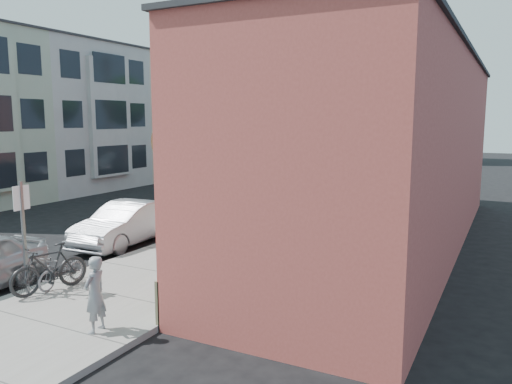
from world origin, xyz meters
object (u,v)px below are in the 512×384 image
at_px(patio_chair_b, 178,287).
at_px(car_2, 240,193).
at_px(patio_chair_a, 246,254).
at_px(cyclist, 202,218).
at_px(tree_bare, 280,149).
at_px(sign_post, 23,227).
at_px(car_3, 287,181).
at_px(car_4, 318,173).
at_px(patron_green, 193,250).
at_px(tree_leafy_far, 366,96).
at_px(car_1, 127,223).
at_px(parked_bike_b, 62,270).
at_px(tree_leafy_mid, 330,97).
at_px(parked_bike_a, 49,268).
at_px(parking_meter_far, 264,191).
at_px(parking_meter_near, 179,215).
at_px(utility_pole_near, 231,95).
at_px(patron_grey, 95,294).
at_px(bus, 304,156).

distance_m(patio_chair_b, car_2, 13.74).
relative_size(patio_chair_a, cyclist, 0.52).
distance_m(tree_bare, patio_chair_a, 10.60).
distance_m(sign_post, patio_chair_b, 4.17).
distance_m(car_3, car_4, 5.39).
distance_m(tree_bare, patron_green, 12.01).
bearing_deg(tree_leafy_far, car_2, -97.26).
height_order(patron_green, car_1, patron_green).
bearing_deg(sign_post, parked_bike_b, 66.68).
xyz_separation_m(sign_post, tree_leafy_mid, (0.45, 21.30, 3.93)).
bearing_deg(parked_bike_b, sign_post, -118.25).
height_order(tree_leafy_far, parked_bike_b, tree_leafy_far).
height_order(tree_bare, parked_bike_a, tree_bare).
bearing_deg(tree_leafy_far, tree_leafy_mid, -90.00).
bearing_deg(parking_meter_far, parking_meter_near, -90.00).
distance_m(parking_meter_near, patron_green, 5.17).
height_order(parking_meter_near, patio_chair_a, parking_meter_near).
relative_size(tree_bare, patio_chair_b, 6.46).
relative_size(parking_meter_near, utility_pole_near, 0.12).
height_order(parking_meter_near, cyclist, cyclist).
height_order(sign_post, patron_green, sign_post).
bearing_deg(parked_bike_b, patron_green, 26.29).
bearing_deg(utility_pole_near, patio_chair_b, -67.14).
distance_m(tree_leafy_mid, car_3, 5.70).
bearing_deg(patron_grey, patron_green, 173.21).
xyz_separation_m(parking_meter_far, utility_pole_near, (0.14, -3.36, 4.43)).
bearing_deg(tree_leafy_far, parked_bike_b, -90.22).
height_order(parking_meter_near, car_4, car_4).
xyz_separation_m(tree_bare, patio_chair_a, (3.40, -9.75, -2.40)).
distance_m(parking_meter_near, tree_leafy_mid, 15.57).
relative_size(tree_leafy_far, car_4, 1.90).
relative_size(patron_green, parked_bike_a, 0.89).
distance_m(patron_grey, bus, 30.78).
xyz_separation_m(tree_leafy_far, cyclist, (0.55, -22.98, -5.11)).
height_order(parked_bike_b, car_1, car_1).
distance_m(sign_post, parking_meter_near, 6.55).
bearing_deg(tree_leafy_far, parked_bike_a, -90.06).
height_order(tree_leafy_mid, patron_green, tree_leafy_mid).
relative_size(parking_meter_far, utility_pole_near, 0.12).
xyz_separation_m(parking_meter_far, tree_bare, (0.55, 0.65, 2.01)).
bearing_deg(parking_meter_far, car_3, 103.42).
relative_size(sign_post, tree_leafy_mid, 0.37).
relative_size(cyclist, car_3, 0.32).
distance_m(tree_leafy_mid, tree_leafy_far, 8.05).
bearing_deg(parked_bike_a, car_1, 125.88).
bearing_deg(parking_meter_near, tree_leafy_mid, 87.87).
height_order(parked_bike_b, car_3, car_3).
xyz_separation_m(tree_bare, patron_grey, (2.76, -14.96, -2.06)).
distance_m(sign_post, parked_bike_a, 1.21).
xyz_separation_m(parking_meter_far, patio_chair_a, (3.95, -9.10, -0.39)).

